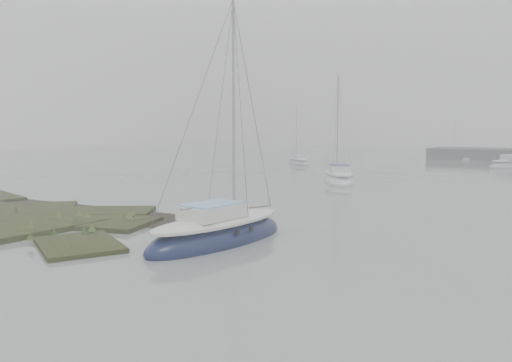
% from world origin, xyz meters
% --- Properties ---
extents(ground, '(160.00, 160.00, 0.00)m').
position_xyz_m(ground, '(0.00, 30.00, 0.00)').
color(ground, slate).
rests_on(ground, ground).
extents(sailboat_main, '(2.64, 6.74, 9.31)m').
position_xyz_m(sailboat_main, '(4.02, 2.78, 0.29)').
color(sailboat_main, '#0F1636').
rests_on(sailboat_main, ground).
extents(sailboat_white, '(5.16, 6.35, 8.83)m').
position_xyz_m(sailboat_white, '(-0.95, 23.53, 0.27)').
color(sailboat_white, white).
rests_on(sailboat_white, ground).
extents(sailboat_far_a, '(4.88, 4.55, 7.10)m').
position_xyz_m(sailboat_far_a, '(-13.13, 38.94, 0.22)').
color(sailboat_far_a, '#A5A8AF').
rests_on(sailboat_far_a, ground).
extents(sailboat_far_c, '(4.68, 3.88, 6.54)m').
position_xyz_m(sailboat_far_c, '(-0.29, 59.33, 0.20)').
color(sailboat_far_c, '#A6AAB0').
rests_on(sailboat_far_c, ground).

